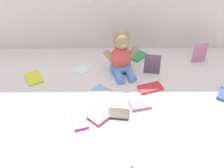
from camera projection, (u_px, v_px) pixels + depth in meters
The scene contains 15 objects.
ground_plane at pixel (108, 87), 1.54m from camera, with size 3.20×3.20×0.00m, color silver.
backdrop_drape at pixel (108, 3), 1.69m from camera, with size 1.77×0.03×0.63m, color silver.
teddy_bear at pixel (121, 57), 1.60m from camera, with size 0.22×0.22×0.27m.
book_case_0 at pixel (34, 78), 1.59m from camera, with size 0.09×0.12×0.01m, color yellow.
book_case_1 at pixel (118, 114), 1.36m from camera, with size 0.07×0.11×0.01m, color black.
book_case_2 at pixel (140, 104), 1.41m from camera, with size 0.08×0.11×0.02m, color #BE6C93.
book_case_3 at pixel (100, 91), 1.50m from camera, with size 0.10×0.10×0.01m, color #84A5CC.
book_case_4 at pixel (150, 88), 1.52m from camera, with size 0.07×0.14×0.01m, color red.
book_case_5 at pixel (82, 69), 1.67m from camera, with size 0.09×0.10×0.01m, color silver.
book_case_7 at pixel (97, 116), 1.34m from camera, with size 0.09×0.10×0.01m, color red.
book_case_8 at pixel (200, 53), 1.70m from camera, with size 0.09×0.01×0.14m, color #C07393.
book_case_9 at pixel (139, 56), 1.78m from camera, with size 0.07×0.12×0.02m, color #2C9753.
book_case_10 at pixel (152, 64), 1.61m from camera, with size 0.10×0.01×0.12m, color #574356.
book_case_11 at pixel (79, 120), 1.33m from camera, with size 0.07×0.13×0.01m, color purple.
book_case_12 at pixel (147, 167), 1.11m from camera, with size 0.09×0.11×0.02m, color #939596.
Camera 1 is at (0.02, -1.19, 0.97)m, focal length 43.03 mm.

